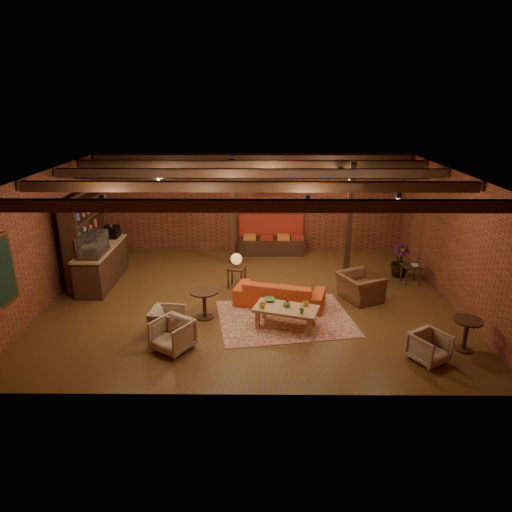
{
  "coord_description": "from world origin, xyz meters",
  "views": [
    {
      "loc": [
        0.22,
        -10.68,
        4.91
      ],
      "look_at": [
        0.13,
        0.2,
        1.08
      ],
      "focal_mm": 32.0,
      "sensor_mm": 36.0,
      "label": 1
    }
  ],
  "objects_px": {
    "sofa": "(280,293)",
    "plant_tall": "(404,230)",
    "coffee_table": "(285,310)",
    "side_table_lamp": "(236,262)",
    "round_table_left": "(204,300)",
    "side_table_book": "(411,267)",
    "armchair_right": "(360,283)",
    "armchair_a": "(167,320)",
    "round_table_right": "(466,330)",
    "armchair_b": "(173,334)",
    "armchair_far": "(429,346)"
  },
  "relations": [
    {
      "from": "armchair_b",
      "to": "plant_tall",
      "type": "height_order",
      "value": "plant_tall"
    },
    {
      "from": "sofa",
      "to": "armchair_far",
      "type": "bearing_deg",
      "value": 152.77
    },
    {
      "from": "coffee_table",
      "to": "armchair_a",
      "type": "relative_size",
      "value": 2.27
    },
    {
      "from": "round_table_left",
      "to": "armchair_far",
      "type": "distance_m",
      "value": 4.92
    },
    {
      "from": "round_table_left",
      "to": "armchair_a",
      "type": "height_order",
      "value": "round_table_left"
    },
    {
      "from": "round_table_right",
      "to": "round_table_left",
      "type": "bearing_deg",
      "value": 165.82
    },
    {
      "from": "coffee_table",
      "to": "side_table_lamp",
      "type": "xyz_separation_m",
      "value": [
        -1.2,
        2.26,
        0.31
      ]
    },
    {
      "from": "plant_tall",
      "to": "round_table_right",
      "type": "bearing_deg",
      "value": -87.72
    },
    {
      "from": "round_table_left",
      "to": "side_table_book",
      "type": "relative_size",
      "value": 1.27
    },
    {
      "from": "side_table_book",
      "to": "plant_tall",
      "type": "relative_size",
      "value": 0.2
    },
    {
      "from": "armchair_b",
      "to": "plant_tall",
      "type": "distance_m",
      "value": 7.15
    },
    {
      "from": "round_table_left",
      "to": "coffee_table",
      "type": "bearing_deg",
      "value": -12.61
    },
    {
      "from": "armchair_a",
      "to": "side_table_book",
      "type": "bearing_deg",
      "value": -57.91
    },
    {
      "from": "round_table_left",
      "to": "armchair_b",
      "type": "relative_size",
      "value": 0.95
    },
    {
      "from": "round_table_left",
      "to": "armchair_b",
      "type": "height_order",
      "value": "armchair_b"
    },
    {
      "from": "coffee_table",
      "to": "round_table_right",
      "type": "relative_size",
      "value": 2.25
    },
    {
      "from": "side_table_book",
      "to": "round_table_right",
      "type": "distance_m",
      "value": 3.53
    },
    {
      "from": "round_table_left",
      "to": "armchair_far",
      "type": "relative_size",
      "value": 1.06
    },
    {
      "from": "armchair_b",
      "to": "sofa",
      "type": "bearing_deg",
      "value": 76.48
    },
    {
      "from": "coffee_table",
      "to": "round_table_left",
      "type": "relative_size",
      "value": 2.22
    },
    {
      "from": "coffee_table",
      "to": "armchair_b",
      "type": "height_order",
      "value": "coffee_table"
    },
    {
      "from": "armchair_right",
      "to": "side_table_book",
      "type": "relative_size",
      "value": 1.9
    },
    {
      "from": "sofa",
      "to": "plant_tall",
      "type": "height_order",
      "value": "plant_tall"
    },
    {
      "from": "sofa",
      "to": "coffee_table",
      "type": "height_order",
      "value": "coffee_table"
    },
    {
      "from": "armchair_right",
      "to": "coffee_table",
      "type": "bearing_deg",
      "value": 101.89
    },
    {
      "from": "sofa",
      "to": "round_table_left",
      "type": "relative_size",
      "value": 3.15
    },
    {
      "from": "round_table_right",
      "to": "armchair_b",
      "type": "bearing_deg",
      "value": -179.68
    },
    {
      "from": "round_table_left",
      "to": "armchair_right",
      "type": "relative_size",
      "value": 0.67
    },
    {
      "from": "side_table_lamp",
      "to": "plant_tall",
      "type": "distance_m",
      "value": 4.75
    },
    {
      "from": "side_table_lamp",
      "to": "armchair_right",
      "type": "xyz_separation_m",
      "value": [
        3.16,
        -0.78,
        -0.28
      ]
    },
    {
      "from": "round_table_right",
      "to": "armchair_far",
      "type": "bearing_deg",
      "value": -154.44
    },
    {
      "from": "side_table_book",
      "to": "coffee_table",
      "type": "bearing_deg",
      "value": -144.46
    },
    {
      "from": "side_table_lamp",
      "to": "round_table_right",
      "type": "relative_size",
      "value": 1.4
    },
    {
      "from": "plant_tall",
      "to": "armchair_far",
      "type": "bearing_deg",
      "value": -99.04
    },
    {
      "from": "side_table_lamp",
      "to": "round_table_left",
      "type": "height_order",
      "value": "side_table_lamp"
    },
    {
      "from": "side_table_lamp",
      "to": "armchair_a",
      "type": "xyz_separation_m",
      "value": [
        -1.37,
        -2.63,
        -0.39
      ]
    },
    {
      "from": "round_table_left",
      "to": "round_table_right",
      "type": "distance_m",
      "value": 5.62
    },
    {
      "from": "coffee_table",
      "to": "side_table_lamp",
      "type": "bearing_deg",
      "value": 117.97
    },
    {
      "from": "armchair_far",
      "to": "plant_tall",
      "type": "height_order",
      "value": "plant_tall"
    },
    {
      "from": "armchair_b",
      "to": "round_table_right",
      "type": "xyz_separation_m",
      "value": [
        5.94,
        0.03,
        0.09
      ]
    },
    {
      "from": "side_table_lamp",
      "to": "side_table_book",
      "type": "xyz_separation_m",
      "value": [
        4.8,
        0.31,
        -0.25
      ]
    },
    {
      "from": "coffee_table",
      "to": "armchair_right",
      "type": "height_order",
      "value": "armchair_right"
    },
    {
      "from": "armchair_a",
      "to": "round_table_right",
      "type": "height_order",
      "value": "round_table_right"
    },
    {
      "from": "armchair_right",
      "to": "armchair_far",
      "type": "bearing_deg",
      "value": 169.92
    },
    {
      "from": "side_table_lamp",
      "to": "round_table_right",
      "type": "xyz_separation_m",
      "value": [
        4.8,
        -3.22,
        -0.27
      ]
    },
    {
      "from": "sofa",
      "to": "armchair_b",
      "type": "distance_m",
      "value": 3.11
    },
    {
      "from": "side_table_lamp",
      "to": "side_table_book",
      "type": "relative_size",
      "value": 1.76
    },
    {
      "from": "armchair_a",
      "to": "plant_tall",
      "type": "xyz_separation_m",
      "value": [
        6.0,
        3.46,
        1.06
      ]
    },
    {
      "from": "round_table_right",
      "to": "coffee_table",
      "type": "bearing_deg",
      "value": 165.02
    },
    {
      "from": "armchair_right",
      "to": "armchair_a",
      "type": "bearing_deg",
      "value": 87.12
    }
  ]
}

